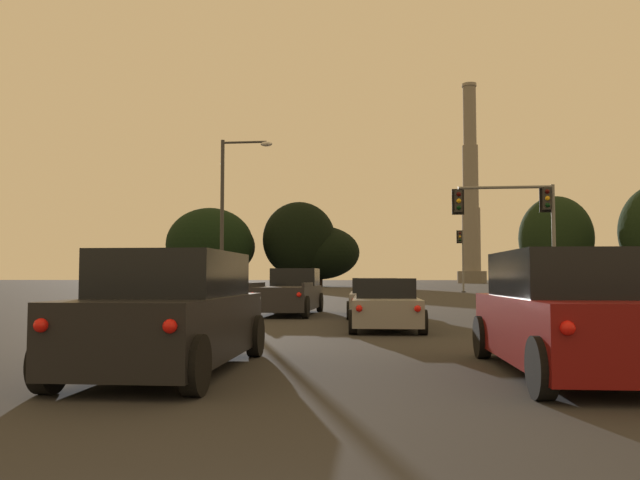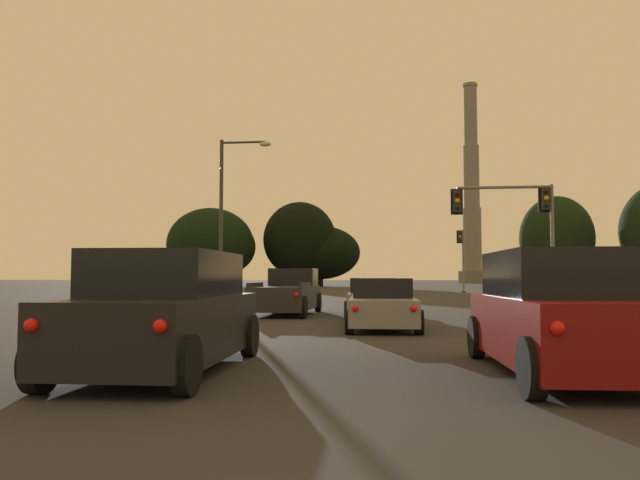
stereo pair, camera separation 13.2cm
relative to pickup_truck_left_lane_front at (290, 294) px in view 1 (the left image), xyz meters
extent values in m
cube|color=#232328|center=(0.00, -0.32, -0.14)|extent=(2.04, 5.42, 0.88)
cube|color=black|center=(0.01, 1.43, 0.66)|extent=(1.85, 1.81, 0.72)
cube|color=#232328|center=(-0.95, -1.70, 0.38)|extent=(0.12, 2.43, 0.16)
cube|color=#232328|center=(0.93, -1.72, 0.38)|extent=(0.12, 2.43, 0.16)
cylinder|color=black|center=(-0.96, 1.88, -0.40)|extent=(0.23, 0.80, 0.80)
cylinder|color=black|center=(1.00, 1.87, -0.40)|extent=(0.23, 0.80, 0.80)
cylinder|color=black|center=(-1.00, -2.52, -0.40)|extent=(0.23, 0.80, 0.80)
cylinder|color=black|center=(0.96, -2.53, -0.40)|extent=(0.23, 0.80, 0.80)
sphere|color=red|center=(-0.84, -3.04, 0.05)|extent=(0.17, 0.17, 0.17)
sphere|color=red|center=(0.80, -3.05, 0.05)|extent=(0.17, 0.17, 0.17)
cube|color=gray|center=(3.36, -1.09, -0.28)|extent=(1.98, 4.67, 0.70)
cube|color=black|center=(3.35, -0.86, 0.35)|extent=(1.71, 2.26, 0.55)
cylinder|color=black|center=(2.40, 0.78, -0.48)|extent=(0.25, 0.65, 0.64)
cylinder|color=black|center=(4.16, 0.85, -0.48)|extent=(0.25, 0.65, 0.64)
cylinder|color=black|center=(2.56, -3.02, -0.48)|extent=(0.25, 0.65, 0.64)
cylinder|color=black|center=(4.32, -2.95, -0.48)|extent=(0.25, 0.65, 0.64)
sphere|color=red|center=(2.73, -3.43, -0.12)|extent=(0.17, 0.17, 0.17)
sphere|color=red|center=(4.17, -3.37, -0.12)|extent=(0.17, 0.17, 0.17)
cube|color=gray|center=(3.78, -6.54, -0.28)|extent=(1.94, 4.65, 0.70)
cube|color=black|center=(3.77, -6.31, 0.35)|extent=(1.69, 2.25, 0.55)
cylinder|color=black|center=(2.84, -4.66, -0.48)|extent=(0.24, 0.65, 0.64)
cylinder|color=black|center=(4.60, -4.61, -0.48)|extent=(0.24, 0.65, 0.64)
cylinder|color=black|center=(2.96, -8.46, -0.48)|extent=(0.24, 0.65, 0.64)
cylinder|color=black|center=(4.72, -8.41, -0.48)|extent=(0.24, 0.65, 0.64)
sphere|color=red|center=(3.13, -8.88, -0.12)|extent=(0.17, 0.17, 0.17)
sphere|color=red|center=(4.57, -8.83, -0.12)|extent=(0.17, 0.17, 0.17)
cube|color=black|center=(0.50, -15.02, -0.12)|extent=(2.01, 4.83, 0.95)
cube|color=black|center=(0.49, -14.90, 0.71)|extent=(1.83, 2.83, 0.70)
cylinder|color=black|center=(-0.48, -13.11, -0.42)|extent=(0.23, 0.76, 0.76)
cylinder|color=black|center=(1.40, -13.08, -0.42)|extent=(0.23, 0.76, 0.76)
cylinder|color=black|center=(-0.41, -16.96, -0.42)|extent=(0.23, 0.76, 0.76)
cylinder|color=black|center=(1.47, -16.92, -0.42)|extent=(0.23, 0.76, 0.76)
sphere|color=red|center=(-0.24, -17.45, 0.09)|extent=(0.17, 0.17, 0.17)
sphere|color=red|center=(1.32, -17.42, 0.09)|extent=(0.17, 0.17, 0.17)
cube|color=maroon|center=(6.53, -14.74, -0.12)|extent=(2.07, 4.86, 0.95)
cube|color=black|center=(6.52, -14.63, 0.71)|extent=(1.87, 2.85, 0.70)
cylinder|color=black|center=(5.53, -12.85, -0.42)|extent=(0.24, 0.77, 0.76)
cylinder|color=black|center=(7.41, -12.79, -0.42)|extent=(0.24, 0.77, 0.76)
cylinder|color=black|center=(5.65, -16.70, -0.42)|extent=(0.24, 0.77, 0.76)
sphere|color=red|center=(5.82, -17.19, 0.09)|extent=(0.17, 0.17, 0.17)
cylinder|color=slate|center=(11.62, 5.71, 2.10)|extent=(0.18, 0.18, 5.82)
cylinder|color=black|center=(11.62, 5.71, -0.75)|extent=(0.40, 0.40, 0.10)
cube|color=#282828|center=(11.33, 5.71, 4.34)|extent=(0.34, 0.34, 1.04)
cube|color=black|center=(11.33, 5.89, 4.34)|extent=(0.58, 0.03, 1.25)
sphere|color=#320504|center=(11.33, 5.52, 4.67)|extent=(0.22, 0.22, 0.22)
sphere|color=#F2AD14|center=(11.33, 5.52, 4.34)|extent=(0.22, 0.22, 0.22)
sphere|color=black|center=(11.33, 5.52, 4.02)|extent=(0.22, 0.22, 0.22)
cylinder|color=slate|center=(9.43, 5.71, 4.91)|extent=(4.37, 0.14, 0.14)
sphere|color=slate|center=(11.62, 5.71, 4.91)|extent=(0.18, 0.18, 0.18)
cube|color=#282828|center=(7.25, 5.71, 4.27)|extent=(0.34, 0.34, 1.04)
cube|color=black|center=(7.25, 5.89, 4.27)|extent=(0.58, 0.03, 1.25)
sphere|color=#320504|center=(7.25, 5.52, 4.60)|extent=(0.22, 0.22, 0.22)
sphere|color=#F2AD14|center=(7.25, 5.52, 4.27)|extent=(0.22, 0.22, 0.22)
sphere|color=black|center=(7.25, 5.52, 3.95)|extent=(0.22, 0.22, 0.22)
cylinder|color=slate|center=(11.13, 36.54, 2.20)|extent=(0.18, 0.18, 6.01)
cylinder|color=black|center=(11.13, 36.54, -0.75)|extent=(0.40, 0.40, 0.10)
cube|color=#282828|center=(10.84, 36.54, 4.54)|extent=(0.34, 0.34, 1.04)
cube|color=black|center=(10.84, 36.72, 4.54)|extent=(0.58, 0.03, 1.25)
sphere|color=#320504|center=(10.84, 36.35, 4.86)|extent=(0.22, 0.22, 0.22)
sphere|color=#F2AD14|center=(10.84, 36.35, 4.54)|extent=(0.22, 0.22, 0.22)
sphere|color=black|center=(10.84, 36.35, 4.22)|extent=(0.22, 0.22, 0.22)
cylinder|color=#38383A|center=(-4.98, 8.20, 3.64)|extent=(0.20, 0.20, 8.88)
cylinder|color=#38383A|center=(-3.78, 8.20, 7.93)|extent=(2.40, 0.12, 0.12)
sphere|color=#38383A|center=(-4.98, 8.20, 7.93)|extent=(0.20, 0.20, 0.20)
ellipsoid|color=silver|center=(-2.58, 8.20, 7.81)|extent=(0.64, 0.36, 0.26)
cylinder|color=slate|center=(23.53, 123.52, 0.61)|extent=(6.72, 6.72, 2.83)
cylinder|color=gray|center=(23.53, 123.52, 9.42)|extent=(4.20, 4.20, 14.78)
cylinder|color=gray|center=(23.53, 123.52, 24.20)|extent=(3.61, 3.61, 14.78)
cylinder|color=gray|center=(23.53, 123.52, 38.98)|extent=(3.02, 3.02, 14.78)
cylinder|color=gray|center=(23.53, 123.52, 46.02)|extent=(3.39, 3.39, 0.70)
cylinder|color=black|center=(-23.26, 72.56, 0.54)|extent=(1.25, 1.25, 2.68)
ellipsoid|color=black|center=(-23.26, 72.56, 5.46)|extent=(12.46, 11.21, 9.55)
cylinder|color=black|center=(-6.74, 72.10, 0.26)|extent=(1.28, 1.28, 2.13)
ellipsoid|color=black|center=(-6.74, 72.10, 4.48)|extent=(12.79, 11.51, 8.40)
cylinder|color=black|center=(28.55, 69.87, 0.46)|extent=(1.06, 1.06, 2.52)
ellipsoid|color=black|center=(28.55, 69.87, 6.35)|extent=(10.63, 9.56, 12.36)
cylinder|color=black|center=(-22.40, 65.99, 0.29)|extent=(1.30, 1.30, 2.19)
ellipsoid|color=black|center=(-22.40, 65.99, 5.50)|extent=(12.98, 11.68, 10.96)
cylinder|color=black|center=(-9.54, 70.08, 0.65)|extent=(1.12, 1.12, 2.90)
ellipsoid|color=black|center=(-9.54, 70.08, 6.42)|extent=(11.18, 10.06, 11.54)
camera|label=1|loc=(3.82, -24.44, 0.66)|focal=35.00mm
camera|label=2|loc=(3.95, -24.42, 0.66)|focal=35.00mm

